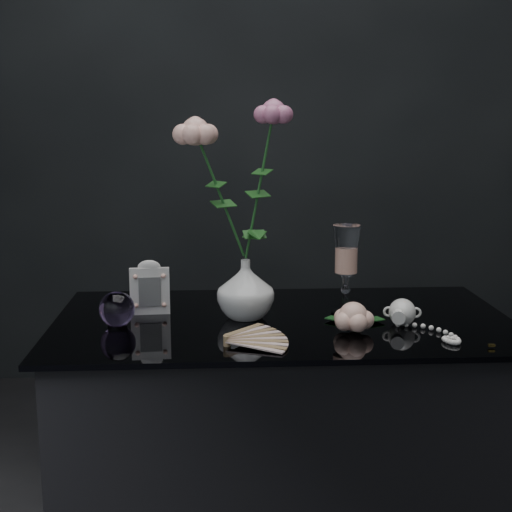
{
  "coord_description": "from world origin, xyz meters",
  "views": [
    {
      "loc": [
        -0.15,
        -1.53,
        1.22
      ],
      "look_at": [
        -0.07,
        -0.01,
        0.92
      ],
      "focal_mm": 50.0,
      "sensor_mm": 36.0,
      "label": 1
    }
  ],
  "objects_px": {
    "vase": "(246,289)",
    "pearl_jar": "(402,311)",
    "loose_rose": "(353,317)",
    "paperweight": "(117,309)",
    "wine_glass": "(346,270)",
    "picture_frame": "(150,287)"
  },
  "relations": [
    {
      "from": "picture_frame",
      "to": "pearl_jar",
      "type": "relative_size",
      "value": 0.6
    },
    {
      "from": "vase",
      "to": "wine_glass",
      "type": "relative_size",
      "value": 0.65
    },
    {
      "from": "paperweight",
      "to": "wine_glass",
      "type": "bearing_deg",
      "value": 7.57
    },
    {
      "from": "wine_glass",
      "to": "pearl_jar",
      "type": "height_order",
      "value": "wine_glass"
    },
    {
      "from": "loose_rose",
      "to": "pearl_jar",
      "type": "xyz_separation_m",
      "value": [
        0.12,
        0.05,
        -0.0
      ]
    },
    {
      "from": "picture_frame",
      "to": "loose_rose",
      "type": "distance_m",
      "value": 0.48
    },
    {
      "from": "picture_frame",
      "to": "paperweight",
      "type": "xyz_separation_m",
      "value": [
        -0.06,
        -0.1,
        -0.03
      ]
    },
    {
      "from": "wine_glass",
      "to": "vase",
      "type": "bearing_deg",
      "value": -175.06
    },
    {
      "from": "vase",
      "to": "pearl_jar",
      "type": "bearing_deg",
      "value": -11.5
    },
    {
      "from": "pearl_jar",
      "to": "vase",
      "type": "bearing_deg",
      "value": 179.22
    },
    {
      "from": "wine_glass",
      "to": "loose_rose",
      "type": "xyz_separation_m",
      "value": [
        -0.01,
        -0.14,
        -0.07
      ]
    },
    {
      "from": "paperweight",
      "to": "picture_frame",
      "type": "bearing_deg",
      "value": 56.83
    },
    {
      "from": "vase",
      "to": "loose_rose",
      "type": "distance_m",
      "value": 0.26
    },
    {
      "from": "picture_frame",
      "to": "loose_rose",
      "type": "bearing_deg",
      "value": -24.31
    },
    {
      "from": "vase",
      "to": "loose_rose",
      "type": "height_order",
      "value": "vase"
    },
    {
      "from": "pearl_jar",
      "to": "loose_rose",
      "type": "bearing_deg",
      "value": -147.07
    },
    {
      "from": "picture_frame",
      "to": "loose_rose",
      "type": "xyz_separation_m",
      "value": [
        0.45,
        -0.17,
        -0.03
      ]
    },
    {
      "from": "wine_glass",
      "to": "paperweight",
      "type": "xyz_separation_m",
      "value": [
        -0.52,
        -0.07,
        -0.07
      ]
    },
    {
      "from": "vase",
      "to": "picture_frame",
      "type": "distance_m",
      "value": 0.23
    },
    {
      "from": "wine_glass",
      "to": "loose_rose",
      "type": "height_order",
      "value": "wine_glass"
    },
    {
      "from": "vase",
      "to": "wine_glass",
      "type": "distance_m",
      "value": 0.24
    },
    {
      "from": "loose_rose",
      "to": "pearl_jar",
      "type": "distance_m",
      "value": 0.13
    }
  ]
}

